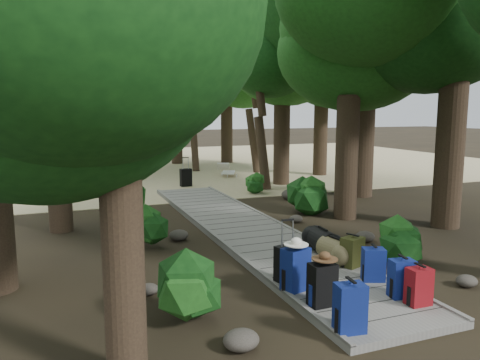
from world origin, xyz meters
name	(u,v)px	position (x,y,z in m)	size (l,w,h in m)	color
ground	(261,242)	(0.00, 0.00, 0.00)	(120.00, 120.00, 0.00)	black
sand_beach	(143,165)	(0.00, 16.00, 0.01)	(40.00, 22.00, 0.02)	tan
boardwalk	(245,229)	(0.00, 1.00, 0.06)	(2.00, 12.00, 0.12)	slate
backpack_left_a	(350,305)	(-0.78, -4.65, 0.48)	(0.38, 0.27, 0.71)	navy
backpack_left_b	(322,282)	(-0.68, -3.79, 0.47)	(0.38, 0.27, 0.71)	black
backpack_left_c	(296,267)	(-0.77, -3.12, 0.50)	(0.41, 0.29, 0.77)	navy
backpack_right_a	(419,284)	(0.66, -4.29, 0.43)	(0.35, 0.25, 0.62)	maroon
backpack_right_b	(402,276)	(0.62, -3.96, 0.45)	(0.36, 0.25, 0.65)	navy
backpack_right_c	(373,263)	(0.66, -3.22, 0.43)	(0.36, 0.26, 0.62)	navy
backpack_right_d	(352,250)	(0.75, -2.47, 0.42)	(0.40, 0.29, 0.60)	#393F18
duffel_right_khaki	(335,250)	(0.63, -2.08, 0.33)	(0.42, 0.64, 0.42)	olive
duffel_right_black	(322,240)	(0.71, -1.49, 0.35)	(0.46, 0.74, 0.46)	black
suitcase_on_boardwalk	(287,264)	(-0.74, -2.76, 0.43)	(0.40, 0.22, 0.63)	black
lone_suitcase_on_sand	(186,177)	(0.37, 8.16, 0.36)	(0.44, 0.25, 0.69)	black
hat_brown	(325,255)	(-0.66, -3.81, 0.88)	(0.38, 0.38, 0.12)	#51351E
hat_white	(296,241)	(-0.80, -3.18, 0.95)	(0.39, 0.39, 0.13)	silver
kayak	(90,178)	(-3.08, 10.56, 0.18)	(0.72, 3.30, 0.33)	red
sun_lounger	(228,170)	(2.90, 10.27, 0.30)	(0.55, 1.72, 0.55)	silver
tree_right_b	(458,26)	(4.99, -0.43, 4.99)	(5.59, 5.59, 9.98)	black
tree_right_c	(350,54)	(3.13, 1.32, 4.44)	(5.14, 5.14, 8.89)	black
tree_right_d	(367,18)	(5.57, 4.06, 6.01)	(6.56, 6.56, 12.02)	black
tree_right_e	(283,67)	(4.13, 7.37, 4.63)	(5.15, 5.15, 9.26)	black
tree_right_f	(322,75)	(6.99, 9.18, 4.53)	(5.07, 5.07, 9.05)	black
tree_left_a	(117,86)	(-3.60, -4.53, 3.22)	(3.86, 3.86, 6.43)	black
tree_left_c	(52,63)	(-4.24, 2.68, 4.07)	(4.68, 4.68, 8.15)	black
tree_back_a	(109,78)	(-1.72, 14.85, 4.57)	(5.28, 5.28, 9.13)	black
tree_back_b	(176,84)	(1.94, 16.09, 4.40)	(4.93, 4.93, 8.80)	black
tree_back_c	(227,78)	(4.70, 15.56, 4.75)	(5.27, 5.27, 9.49)	black
tree_back_d	(25,97)	(-5.54, 14.36, 3.55)	(4.26, 4.26, 7.10)	black
palm_right_a	(268,79)	(3.18, 6.69, 4.11)	(4.83, 4.83, 8.23)	#144011
palm_right_b	(255,76)	(4.59, 11.28, 4.57)	(4.73, 4.73, 9.14)	#144011
palm_right_c	(199,95)	(2.26, 12.72, 3.69)	(4.64, 4.64, 7.38)	#144011
palm_left_a	(42,100)	(-4.59, 6.32, 3.27)	(4.11, 4.11, 6.54)	#144011
rock_left_a	(241,340)	(-2.19, -4.37, 0.13)	(0.47, 0.42, 0.26)	#4C473F
rock_left_b	(148,289)	(-2.96, -2.18, 0.09)	(0.34, 0.30, 0.19)	#4C473F
rock_left_c	(179,235)	(-1.72, 0.80, 0.12)	(0.45, 0.40, 0.25)	#4C473F
rock_left_d	(149,218)	(-2.04, 2.88, 0.09)	(0.32, 0.28, 0.17)	#4C473F
rock_right_a	(467,281)	(2.16, -3.78, 0.10)	(0.37, 0.33, 0.20)	#4C473F
rock_right_b	(365,237)	(2.21, -0.87, 0.12)	(0.45, 0.40, 0.25)	#4C473F
rock_right_c	(296,219)	(1.62, 1.36, 0.10)	(0.36, 0.33, 0.20)	#4C473F
rock_right_d	(291,194)	(2.97, 4.28, 0.18)	(0.64, 0.58, 0.35)	#4C473F
shrub_left_a	(190,289)	(-2.58, -3.43, 0.50)	(1.12, 1.12, 1.01)	#1A4815
shrub_left_b	(154,228)	(-2.33, 0.56, 0.40)	(0.89, 0.89, 0.80)	#1A4815
shrub_left_c	(124,194)	(-2.52, 4.10, 0.58)	(1.28, 1.28, 1.16)	#1A4815
shrub_right_a	(394,241)	(1.84, -2.28, 0.44)	(0.98, 0.98, 0.88)	#1A4815
shrub_right_b	(307,194)	(2.44, 2.27, 0.57)	(1.26, 1.26, 1.13)	#1A4815
shrub_right_c	(252,184)	(2.20, 5.85, 0.36)	(0.79, 0.79, 0.71)	#1A4815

